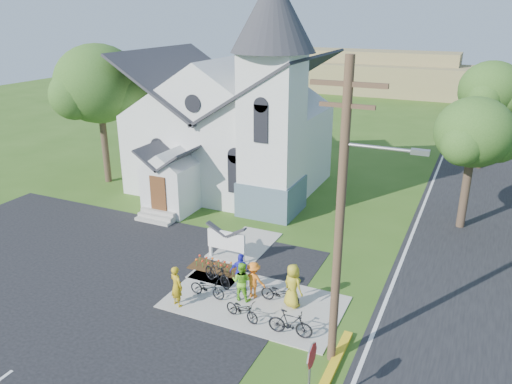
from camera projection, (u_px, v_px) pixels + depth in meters
The scene contains 23 objects.
ground at pixel (216, 300), 20.28m from camera, with size 120.00×120.00×0.00m, color #335719.
parking_lot at pixel (50, 286), 21.33m from camera, with size 20.00×16.00×0.02m, color black.
road at pixel (491, 212), 29.12m from camera, with size 8.00×90.00×0.02m, color black.
sidewalk at pixel (254, 302), 20.11m from camera, with size 7.00×4.00×0.05m, color #9E9B8F.
church at pixel (234, 109), 31.26m from camera, with size 12.35×12.00×13.00m.
church_sign at pixel (226, 241), 23.13m from camera, with size 2.20×0.40×1.70m.
flower_bed at pixel (217, 268), 22.70m from camera, with size 2.60×1.10×0.07m, color #331F0E.
utility_pole at pixel (342, 212), 15.03m from camera, with size 3.45×0.28×10.00m.
stop_sign at pixel (311, 365), 13.95m from camera, with size 0.11×0.76×2.48m.
tree_lot_corner at pixel (98, 84), 32.03m from camera, with size 5.60×5.60×9.15m.
tree_road_near at pixel (474, 133), 25.36m from camera, with size 4.00×4.00×7.05m.
tree_road_mid at pixel (491, 90), 35.19m from camera, with size 4.40×4.40×7.80m.
distant_hills at pixel (444, 81), 66.20m from camera, with size 61.00×10.00×5.60m.
cyclist_0 at pixel (177, 286), 19.59m from camera, with size 0.63×0.41×1.71m, color #B89515.
bike_0 at pixel (207, 288), 20.32m from camera, with size 0.55×1.58×0.83m, color black.
cyclist_1 at pixel (241, 281), 20.01m from camera, with size 0.80×0.62×1.64m, color #6FC725.
bike_1 at pixel (217, 274), 21.18m from camera, with size 0.49×1.73×1.04m, color black.
cyclist_2 at pixel (241, 273), 20.59m from camera, with size 1.00×0.42×1.71m, color #2A2AD2.
bike_2 at pixel (242, 310), 18.86m from camera, with size 0.54×1.54×0.81m, color black.
cyclist_3 at pixel (254, 280), 20.20m from camera, with size 1.00×0.58×1.56m, color orange.
bike_3 at pixel (290, 323), 17.87m from camera, with size 0.47×1.67×1.00m, color black.
cyclist_4 at pixel (293, 286), 19.52m from camera, with size 0.89×0.58×1.82m, color gold.
bike_4 at pixel (280, 293), 19.88m from camera, with size 0.58×1.66×0.87m, color black.
Camera 1 is at (8.83, -15.21, 11.15)m, focal length 35.00 mm.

